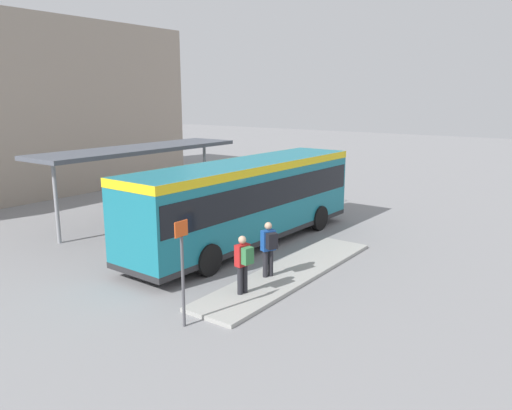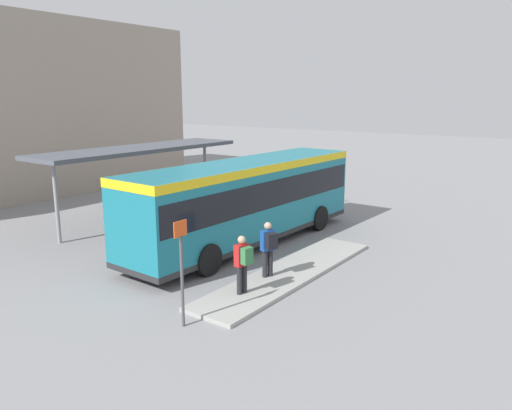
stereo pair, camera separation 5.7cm
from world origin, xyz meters
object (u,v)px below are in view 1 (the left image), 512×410
city_bus (248,197)px  potted_planter_near_shelter (175,215)px  bicycle_green (317,192)px  pedestrian_waiting (269,246)px  pedestrian_companion (243,261)px  bicycle_blue (329,195)px  platform_sign (183,269)px

city_bus → potted_planter_near_shelter: size_ratio=10.00×
city_bus → bicycle_green: bearing=14.2°
city_bus → pedestrian_waiting: (-2.83, -2.96, -0.77)m
pedestrian_companion → bicycle_blue: bearing=-62.2°
pedestrian_companion → bicycle_green: (13.98, 5.32, -0.77)m
pedestrian_waiting → bicycle_blue: pedestrian_waiting is taller
bicycle_green → pedestrian_waiting: bearing=114.1°
pedestrian_companion → potted_planter_near_shelter: 8.52m
pedestrian_waiting → pedestrian_companion: pedestrian_waiting is taller
bicycle_green → city_bus: bearing=104.3°
bicycle_green → potted_planter_near_shelter: (-9.52, 1.92, 0.25)m
pedestrian_companion → bicycle_green: size_ratio=1.07×
city_bus → platform_sign: size_ratio=4.15×
city_bus → bicycle_green: size_ratio=7.08×
bicycle_blue → pedestrian_waiting: bearing=111.9°
bicycle_green → platform_sign: size_ratio=0.59×
bicycle_green → potted_planter_near_shelter: 9.72m
pedestrian_waiting → bicycle_blue: 12.96m
potted_planter_near_shelter → city_bus: bearing=-90.6°
potted_planter_near_shelter → pedestrian_companion: bearing=-121.6°
pedestrian_companion → bicycle_blue: size_ratio=1.15×
pedestrian_companion → city_bus: bearing=-44.5°
bicycle_blue → potted_planter_near_shelter: bearing=76.0°
city_bus → pedestrian_waiting: 4.17m
bicycle_blue → platform_sign: size_ratio=0.54×
city_bus → pedestrian_companion: bearing=-143.0°
city_bus → pedestrian_companion: 5.48m
pedestrian_companion → platform_sign: (-2.38, 0.11, 0.43)m
city_bus → bicycle_blue: bearing=9.3°
city_bus → bicycle_green: city_bus is taller
city_bus → pedestrian_companion: size_ratio=6.63×
potted_planter_near_shelter → bicycle_blue: bearing=-16.7°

